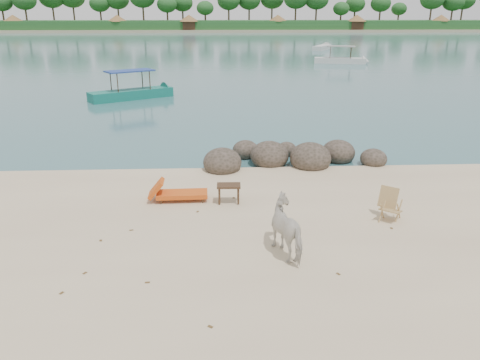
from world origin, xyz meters
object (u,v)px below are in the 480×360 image
at_px(boulders, 287,157).
at_px(deck_chair, 391,207).
at_px(cow, 290,229).
at_px(lounge_chair, 182,192).
at_px(side_table, 229,195).
at_px(boat_near, 130,75).

bearing_deg(boulders, deck_chair, -69.04).
relative_size(cow, lounge_chair, 0.81).
bearing_deg(side_table, boat_near, 109.17).
xyz_separation_m(boulders, cow, (-0.92, -6.69, 0.40)).
bearing_deg(boulders, side_table, -120.90).
bearing_deg(lounge_chair, boulders, 42.63).
bearing_deg(boulders, cow, -97.79).
distance_m(boulders, deck_chair, 5.43).
relative_size(cow, side_table, 2.23).
height_order(deck_chair, boat_near, boat_near).
xyz_separation_m(cow, lounge_chair, (-2.61, 3.27, -0.35)).
bearing_deg(cow, lounge_chair, -72.22).
xyz_separation_m(boulders, deck_chair, (1.94, -5.06, 0.19)).
bearing_deg(lounge_chair, cow, -53.02).
relative_size(lounge_chair, deck_chair, 2.21).
distance_m(boulders, lounge_chair, 4.91).
distance_m(cow, deck_chair, 3.29).
height_order(side_table, deck_chair, deck_chair).
xyz_separation_m(cow, boat_near, (-7.00, 20.78, 0.83)).
relative_size(boulders, boat_near, 1.10).
distance_m(boulders, side_table, 4.27).
height_order(side_table, lounge_chair, lounge_chair).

